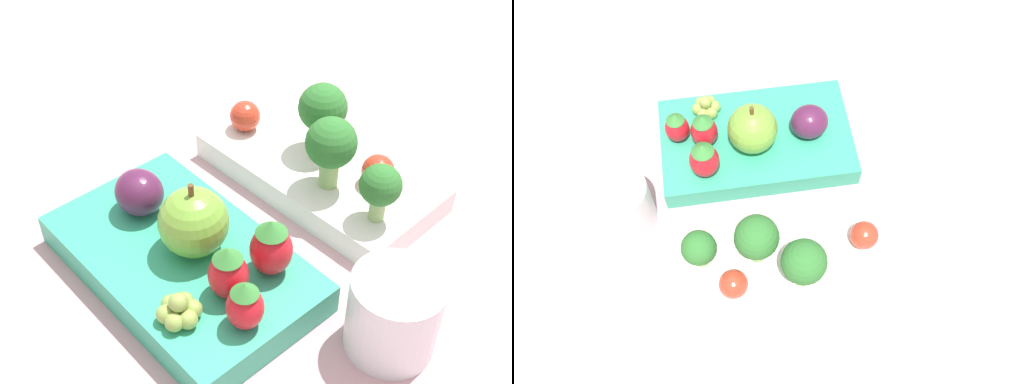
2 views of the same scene
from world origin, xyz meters
The scene contains 15 objects.
ground_plane centered at (0.00, 0.00, 0.00)m, with size 4.00×4.00×0.00m, color #C6939E.
bento_box_savoury centered at (0.01, 0.07, 0.01)m, with size 0.20×0.10×0.02m.
bento_box_fruit centered at (0.01, -0.08, 0.01)m, with size 0.21×0.13×0.03m.
broccoli_floret_0 centered at (0.04, 0.05, 0.06)m, with size 0.04×0.04×0.06m.
broccoli_floret_1 centered at (0.09, 0.05, 0.05)m, with size 0.03×0.03×0.05m.
broccoli_floret_2 centered at (0.00, 0.09, 0.06)m, with size 0.04×0.04×0.06m.
cherry_tomato_0 centered at (-0.07, 0.06, 0.04)m, with size 0.03×0.03×0.03m.
cherry_tomato_1 centered at (0.06, 0.08, 0.04)m, with size 0.03×0.03×0.03m.
apple centered at (0.02, -0.07, 0.05)m, with size 0.05×0.05×0.06m.
strawberry_0 centered at (0.07, -0.08, 0.05)m, with size 0.03×0.03×0.04m.
strawberry_1 centered at (0.07, -0.05, 0.05)m, with size 0.03×0.03×0.05m.
strawberry_2 centered at (0.10, -0.09, 0.04)m, with size 0.03×0.03×0.04m.
plum centered at (-0.04, -0.08, 0.04)m, with size 0.04×0.04×0.04m.
grape_cluster centered at (0.06, -0.12, 0.03)m, with size 0.03×0.03×0.02m.
drinking_cup centered at (0.16, -0.02, 0.03)m, with size 0.06×0.06×0.06m.
Camera 1 is at (0.31, -0.30, 0.40)m, focal length 50.00 mm.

